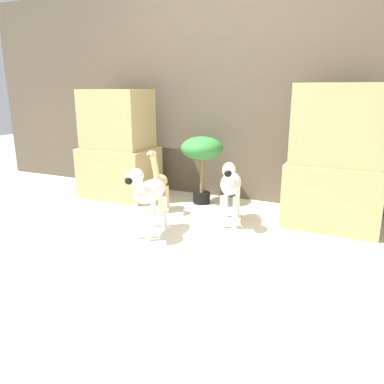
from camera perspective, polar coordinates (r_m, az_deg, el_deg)
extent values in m
plane|color=beige|center=(2.76, -5.70, -9.21)|extent=(14.00, 14.00, 0.00)
cube|color=brown|center=(3.99, 6.09, 14.74)|extent=(6.40, 0.08, 2.20)
cube|color=tan|center=(4.15, -10.96, 2.96)|extent=(0.77, 0.54, 0.53)
cube|color=tan|center=(4.07, -11.38, 10.81)|extent=(0.67, 0.47, 0.61)
cube|color=tan|center=(3.41, 20.57, -0.41)|extent=(0.77, 0.54, 0.54)
cube|color=tan|center=(3.30, 21.56, 9.57)|extent=(0.71, 0.50, 0.65)
cylinder|color=white|center=(3.16, 6.55, -3.20)|extent=(0.04, 0.04, 0.28)
cylinder|color=white|center=(3.17, 4.64, -3.10)|extent=(0.04, 0.04, 0.28)
cylinder|color=white|center=(3.44, 6.94, -1.65)|extent=(0.04, 0.04, 0.28)
cylinder|color=white|center=(3.45, 5.19, -1.55)|extent=(0.04, 0.04, 0.28)
ellipsoid|color=white|center=(3.24, 5.94, 1.30)|extent=(0.27, 0.45, 0.18)
cylinder|color=white|center=(3.04, 5.70, 2.36)|extent=(0.11, 0.14, 0.16)
ellipsoid|color=white|center=(2.99, 5.65, 3.38)|extent=(0.15, 0.22, 0.12)
sphere|color=black|center=(2.91, 5.49, 2.85)|extent=(0.06, 0.06, 0.06)
cube|color=black|center=(3.04, 5.70, 2.49)|extent=(0.04, 0.07, 0.13)
cylinder|color=white|center=(2.92, -6.76, -4.82)|extent=(0.04, 0.04, 0.28)
cylinder|color=white|center=(2.97, -8.55, -4.53)|extent=(0.04, 0.04, 0.28)
cylinder|color=white|center=(3.16, -4.20, -3.11)|extent=(0.04, 0.04, 0.28)
cylinder|color=white|center=(3.21, -5.89, -2.88)|extent=(0.04, 0.04, 0.28)
ellipsoid|color=white|center=(3.00, -6.43, 0.10)|extent=(0.19, 0.43, 0.18)
cylinder|color=white|center=(2.82, -8.21, 1.21)|extent=(0.09, 0.12, 0.16)
ellipsoid|color=white|center=(2.77, -8.72, 2.30)|extent=(0.12, 0.20, 0.12)
sphere|color=black|center=(2.70, -9.61, 1.72)|extent=(0.06, 0.06, 0.06)
cube|color=black|center=(2.82, -8.22, 1.35)|extent=(0.02, 0.07, 0.13)
cylinder|color=#E0C184|center=(3.55, -4.81, -1.46)|extent=(0.04, 0.04, 0.23)
cylinder|color=#E0C184|center=(3.58, -5.98, -1.34)|extent=(0.04, 0.04, 0.23)
cylinder|color=#E0C184|center=(3.69, -3.82, -0.77)|extent=(0.04, 0.04, 0.23)
cylinder|color=#E0C184|center=(3.72, -4.95, -0.66)|extent=(0.04, 0.04, 0.23)
ellipsoid|color=#E0C184|center=(3.59, -4.94, 1.60)|extent=(0.16, 0.24, 0.13)
cylinder|color=#E0C184|center=(3.46, -5.65, 3.87)|extent=(0.07, 0.15, 0.29)
ellipsoid|color=#E0C184|center=(3.36, -6.33, 5.71)|extent=(0.07, 0.12, 0.07)
sphere|color=brown|center=(3.32, -6.67, 5.49)|extent=(0.03, 0.03, 0.03)
cylinder|color=black|center=(3.87, 1.47, -0.87)|extent=(0.18, 0.18, 0.11)
cylinder|color=brown|center=(3.82, 1.49, 2.42)|extent=(0.04, 0.04, 0.35)
ellipsoid|color=#337F38|center=(3.76, 1.52, 6.70)|extent=(0.42, 0.42, 0.23)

